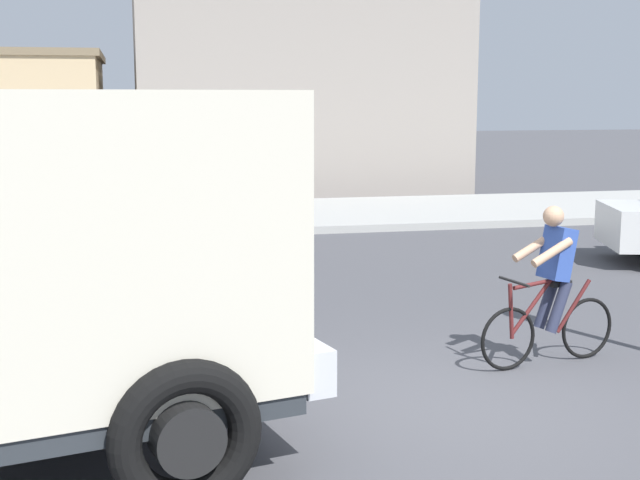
# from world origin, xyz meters

# --- Properties ---
(ground_plane) EXTENTS (120.00, 120.00, 0.00)m
(ground_plane) POSITION_xyz_m (0.00, 0.00, 0.00)
(ground_plane) COLOR #4C4C51
(sidewalk_far) EXTENTS (80.00, 5.00, 0.16)m
(sidewalk_far) POSITION_xyz_m (0.00, 12.83, 0.08)
(sidewalk_far) COLOR #ADADA8
(sidewalk_far) RESTS_ON ground
(cyclist) EXTENTS (1.70, 0.57, 1.72)m
(cyclist) POSITION_xyz_m (1.45, 1.06, 0.86)
(cyclist) COLOR black
(cyclist) RESTS_ON ground
(car_far_side) EXTENTS (4.19, 2.27, 1.60)m
(car_far_side) POSITION_xyz_m (-4.84, 7.70, 0.82)
(car_far_side) COLOR #1E2328
(car_far_side) RESTS_ON ground
(pedestrian_near_kerb) EXTENTS (0.34, 0.22, 1.62)m
(pedestrian_near_kerb) POSITION_xyz_m (-1.85, 8.45, 0.85)
(pedestrian_near_kerb) COLOR #2D334C
(pedestrian_near_kerb) RESTS_ON ground
(building_mid_block) EXTENTS (9.79, 6.66, 6.33)m
(building_mid_block) POSITION_xyz_m (2.15, 19.96, 3.17)
(building_mid_block) COLOR #9E9389
(building_mid_block) RESTS_ON ground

